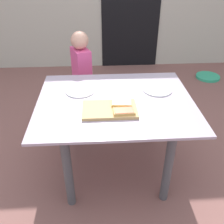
# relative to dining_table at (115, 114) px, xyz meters

# --- Properties ---
(ground_plane) EXTENTS (16.00, 16.00, 0.00)m
(ground_plane) POSITION_rel_dining_table_xyz_m (0.00, 0.00, -0.57)
(ground_plane) COLOR #84544E
(house_door) EXTENTS (0.90, 0.02, 2.00)m
(house_door) POSITION_rel_dining_table_xyz_m (0.41, 2.38, 0.43)
(house_door) COLOR black
(house_door) RESTS_ON ground
(dining_table) EXTENTS (1.18, 0.96, 0.70)m
(dining_table) POSITION_rel_dining_table_xyz_m (0.00, 0.00, 0.00)
(dining_table) COLOR #A997AB
(dining_table) RESTS_ON ground
(cutting_board) EXTENTS (0.39, 0.25, 0.02)m
(cutting_board) POSITION_rel_dining_table_xyz_m (-0.05, -0.14, 0.14)
(cutting_board) COLOR tan
(cutting_board) RESTS_ON dining_table
(pizza_slice_far_right) EXTENTS (0.16, 0.10, 0.02)m
(pizza_slice_far_right) POSITION_rel_dining_table_xyz_m (0.04, -0.10, 0.16)
(pizza_slice_far_right) COLOR tan
(pizza_slice_far_right) RESTS_ON cutting_board
(pizza_slice_near_right) EXTENTS (0.15, 0.09, 0.02)m
(pizza_slice_near_right) POSITION_rel_dining_table_xyz_m (0.05, -0.20, 0.16)
(pizza_slice_near_right) COLOR tan
(pizza_slice_near_right) RESTS_ON cutting_board
(plate_white_right) EXTENTS (0.23, 0.23, 0.01)m
(plate_white_right) POSITION_rel_dining_table_xyz_m (0.35, 0.14, 0.13)
(plate_white_right) COLOR silver
(plate_white_right) RESTS_ON dining_table
(plate_white_left) EXTENTS (0.23, 0.23, 0.01)m
(plate_white_left) POSITION_rel_dining_table_xyz_m (-0.27, 0.16, 0.13)
(plate_white_left) COLOR white
(plate_white_left) RESTS_ON dining_table
(child_left) EXTENTS (0.22, 0.27, 1.02)m
(child_left) POSITION_rel_dining_table_xyz_m (-0.29, 0.73, 0.02)
(child_left) COLOR #464750
(child_left) RESTS_ON ground
(garden_hose_coil) EXTENTS (0.35, 0.35, 0.04)m
(garden_hose_coil) POSITION_rel_dining_table_xyz_m (1.55, 1.80, -0.55)
(garden_hose_coil) COLOR #32AC7E
(garden_hose_coil) RESTS_ON ground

